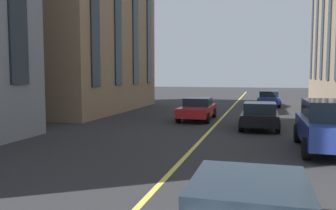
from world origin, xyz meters
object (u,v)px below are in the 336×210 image
object	(u,v)px
car_blue_far	(269,98)
car_red_trailing	(197,109)
car_black_parked_a	(260,115)
car_blue_mid	(329,125)

from	to	relation	value
car_blue_far	car_red_trailing	bearing A→B (deg)	157.98
car_black_parked_a	car_red_trailing	size ratio (longest dim) A/B	1.00
car_blue_far	car_black_parked_a	distance (m)	13.55
car_black_parked_a	car_red_trailing	xyz separation A→B (m)	(2.55, 3.78, 0.00)
car_blue_mid	car_blue_far	bearing A→B (deg)	5.63
car_red_trailing	car_blue_mid	bearing A→B (deg)	-140.59
car_blue_mid	car_black_parked_a	bearing A→B (deg)	26.17
car_blue_far	car_blue_mid	bearing A→B (deg)	-174.37
car_black_parked_a	car_red_trailing	world-z (taller)	same
car_red_trailing	car_black_parked_a	bearing A→B (deg)	-124.06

